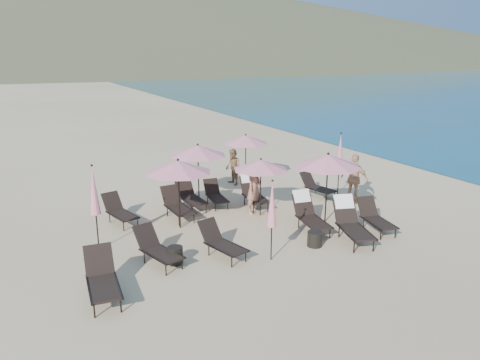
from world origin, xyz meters
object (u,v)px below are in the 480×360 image
lounger_11 (317,186)px  umbrella_closed_2 (94,191)px  lounger_3 (309,213)px  lounger_5 (375,217)px  umbrella_closed_1 (340,151)px  side_table_1 (315,239)px  beachgoer_a (254,188)px  umbrella_open_3 (198,151)px  lounger_10 (253,192)px  umbrella_open_4 (246,140)px  lounger_7 (177,205)px  beachgoer_b (233,167)px  beachgoer_c (355,179)px  umbrella_open_0 (178,167)px  umbrella_open_2 (328,161)px  lounger_9 (215,195)px  umbrella_open_1 (261,165)px  lounger_1 (157,248)px  lounger_2 (221,242)px  lounger_0 (102,278)px  lounger_4 (351,221)px  umbrella_closed_0 (272,205)px  side_table_0 (175,255)px  lounger_6 (119,211)px  lounger_8 (190,195)px

lounger_11 → umbrella_closed_2: size_ratio=0.63×
lounger_3 → lounger_5: size_ratio=1.10×
umbrella_closed_1 → side_table_1: (-3.87, -3.75, -1.49)m
beachgoer_a → umbrella_open_3: bearing=91.3°
lounger_10 → umbrella_open_4: bearing=77.4°
side_table_1 → lounger_3: bearing=62.0°
umbrella_closed_2 → lounger_7: bearing=26.8°
beachgoer_b → beachgoer_c: (2.94, -4.19, 0.16)m
lounger_7 → umbrella_open_3: bearing=38.7°
umbrella_open_0 → umbrella_open_4: size_ratio=1.09×
umbrella_open_4 → beachgoer_c: umbrella_open_4 is taller
lounger_5 → lounger_10: lounger_10 is taller
lounger_3 → umbrella_open_2: umbrella_open_2 is taller
lounger_9 → umbrella_open_1: 2.40m
umbrella_open_2 → umbrella_open_4: (-0.09, 5.44, -0.22)m
lounger_1 → lounger_5: lounger_1 is taller
lounger_2 → lounger_11: lounger_2 is taller
umbrella_open_4 → lounger_0: bearing=-136.8°
umbrella_closed_2 → lounger_1: bearing=-53.2°
umbrella_open_2 → beachgoer_a: 2.77m
lounger_4 → lounger_11: 4.33m
lounger_10 → lounger_3: bearing=-70.7°
lounger_2 → beachgoer_c: size_ratio=0.91×
beachgoer_a → umbrella_closed_0: bearing=-144.0°
umbrella_open_0 → beachgoer_a: umbrella_open_0 is taller
lounger_7 → side_table_0: (-1.28, -3.36, -0.21)m
lounger_5 → umbrella_open_2: (-0.93, 1.33, 1.66)m
umbrella_closed_1 → side_table_1: umbrella_closed_1 is taller
lounger_10 → umbrella_open_4: umbrella_open_4 is taller
lounger_6 → lounger_9: 3.58m
side_table_0 → lounger_1: bearing=149.6°
lounger_3 → umbrella_open_3: (-2.10, 4.04, 1.46)m
umbrella_open_4 → beachgoer_b: umbrella_open_4 is taller
lounger_4 → umbrella_open_3: 6.13m
lounger_8 → umbrella_open_2: 5.13m
umbrella_open_1 → lounger_2: bearing=-137.8°
lounger_3 → umbrella_closed_1: umbrella_closed_1 is taller
lounger_0 → umbrella_open_4: umbrella_open_4 is taller
lounger_6 → lounger_10: bearing=-18.5°
lounger_1 → umbrella_open_0: 3.04m
lounger_5 → umbrella_open_0: size_ratio=0.74×
lounger_4 → lounger_8: (-3.23, 4.95, -0.11)m
lounger_1 → side_table_0: lounger_1 is taller
lounger_4 → lounger_11: bearing=85.0°
umbrella_closed_2 → beachgoer_c: 9.38m
lounger_10 → side_table_1: lounger_10 is taller
umbrella_closed_1 → beachgoer_a: 4.16m
lounger_8 → umbrella_open_3: size_ratio=0.76×
lounger_6 → umbrella_open_0: 2.64m
lounger_5 → umbrella_open_2: size_ratio=0.72×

